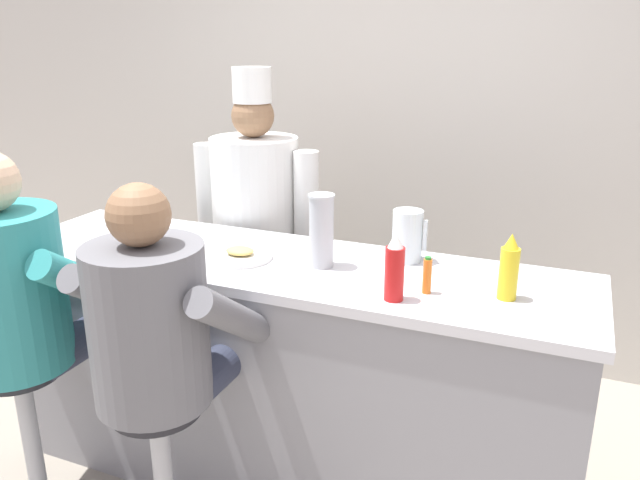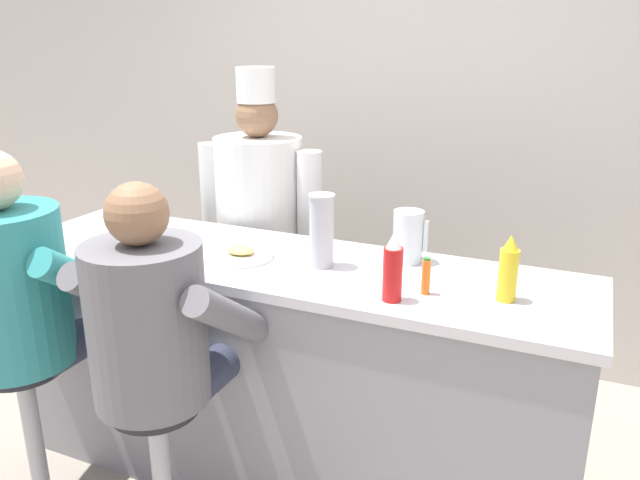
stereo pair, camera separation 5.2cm
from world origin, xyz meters
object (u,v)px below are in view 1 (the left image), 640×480
(coffee_mug_blue, at_px, (150,238))
(diner_seated_grey, at_px, (156,334))
(diner_seated_teal, at_px, (16,297))
(cook_in_whites_near, at_px, (256,226))
(breakfast_plate, at_px, (240,255))
(cereal_bowl, at_px, (164,257))
(mustard_bottle_yellow, at_px, (509,269))
(hot_sauce_bottle_orange, at_px, (427,276))
(cup_stack_steel, at_px, (321,231))
(coffee_mug_white, at_px, (40,237))
(water_pitcher_clear, at_px, (407,236))
(ketchup_bottle_red, at_px, (395,269))

(coffee_mug_blue, bearing_deg, diner_seated_grey, -51.88)
(diner_seated_teal, distance_m, diner_seated_grey, 0.65)
(cook_in_whites_near, bearing_deg, breakfast_plate, -67.12)
(cereal_bowl, height_order, coffee_mug_blue, coffee_mug_blue)
(mustard_bottle_yellow, bearing_deg, hot_sauce_bottle_orange, -167.72)
(cup_stack_steel, bearing_deg, diner_seated_grey, -122.53)
(hot_sauce_bottle_orange, relative_size, coffee_mug_white, 1.12)
(mustard_bottle_yellow, distance_m, cook_in_whites_near, 1.48)
(cereal_bowl, distance_m, cup_stack_steel, 0.64)
(mustard_bottle_yellow, relative_size, water_pitcher_clear, 1.12)
(water_pitcher_clear, xyz_separation_m, cereal_bowl, (-0.89, -0.41, -0.08))
(water_pitcher_clear, relative_size, cereal_bowl, 1.56)
(cereal_bowl, distance_m, coffee_mug_blue, 0.24)
(mustard_bottle_yellow, xyz_separation_m, cereal_bowl, (-1.31, -0.17, -0.08))
(breakfast_plate, xyz_separation_m, coffee_mug_blue, (-0.43, -0.02, 0.03))
(diner_seated_teal, bearing_deg, cook_in_whites_near, 70.60)
(diner_seated_teal, relative_size, cook_in_whites_near, 0.87)
(coffee_mug_white, bearing_deg, cup_stack_steel, 11.67)
(cup_stack_steel, bearing_deg, hot_sauce_bottle_orange, -13.67)
(water_pitcher_clear, bearing_deg, coffee_mug_blue, -166.13)
(water_pitcher_clear, bearing_deg, hot_sauce_bottle_orange, -62.80)
(cereal_bowl, bearing_deg, diner_seated_grey, -58.78)
(coffee_mug_blue, height_order, diner_seated_teal, diner_seated_teal)
(diner_seated_grey, bearing_deg, water_pitcher_clear, 49.17)
(coffee_mug_blue, bearing_deg, mustard_bottle_yellow, 0.87)
(cup_stack_steel, bearing_deg, cook_in_whites_near, 136.15)
(water_pitcher_clear, relative_size, cup_stack_steel, 0.72)
(breakfast_plate, distance_m, cook_in_whites_near, 0.69)
(ketchup_bottle_red, height_order, mustard_bottle_yellow, ketchup_bottle_red)
(mustard_bottle_yellow, relative_size, hot_sauce_bottle_orange, 1.74)
(diner_seated_grey, height_order, cook_in_whites_near, cook_in_whites_near)
(ketchup_bottle_red, xyz_separation_m, water_pitcher_clear, (-0.06, 0.40, -0.01))
(water_pitcher_clear, relative_size, diner_seated_teal, 0.14)
(cup_stack_steel, bearing_deg, mustard_bottle_yellow, -4.05)
(cereal_bowl, xyz_separation_m, cup_stack_steel, (0.59, 0.22, 0.12))
(cup_stack_steel, bearing_deg, cereal_bowl, -159.31)
(water_pitcher_clear, height_order, cook_in_whites_near, cook_in_whites_near)
(coffee_mug_blue, height_order, cook_in_whites_near, cook_in_whites_near)
(breakfast_plate, bearing_deg, diner_seated_grey, -93.35)
(coffee_mug_white, relative_size, diner_seated_teal, 0.08)
(coffee_mug_white, bearing_deg, coffee_mug_blue, 21.78)
(ketchup_bottle_red, xyz_separation_m, hot_sauce_bottle_orange, (0.09, 0.10, -0.05))
(ketchup_bottle_red, bearing_deg, cereal_bowl, -179.32)
(mustard_bottle_yellow, bearing_deg, diner_seated_grey, -154.01)
(cereal_bowl, bearing_deg, coffee_mug_blue, 140.55)
(ketchup_bottle_red, bearing_deg, diner_seated_grey, -153.05)
(hot_sauce_bottle_orange, distance_m, diner_seated_teal, 1.55)
(water_pitcher_clear, xyz_separation_m, coffee_mug_white, (-1.51, -0.44, -0.06))
(coffee_mug_blue, distance_m, cook_in_whites_near, 0.69)
(mustard_bottle_yellow, height_order, coffee_mug_blue, mustard_bottle_yellow)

